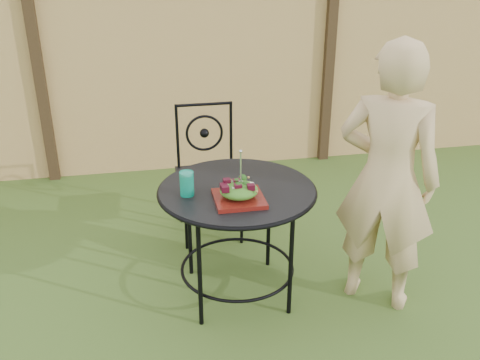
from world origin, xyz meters
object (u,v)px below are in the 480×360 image
(patio_table, at_px, (237,209))
(patio_chair, at_px, (208,168))
(salad_plate, at_px, (239,199))
(diner, at_px, (387,179))

(patio_table, height_order, patio_chair, patio_chair)
(patio_chair, bearing_deg, patio_table, -86.07)
(patio_chair, xyz_separation_m, salad_plate, (0.04, -0.99, 0.23))
(diner, bearing_deg, salad_plate, 33.83)
(patio_chair, distance_m, salad_plate, 1.02)
(patio_table, distance_m, salad_plate, 0.22)
(patio_chair, relative_size, salad_plate, 3.52)
(salad_plate, bearing_deg, patio_table, 82.82)
(patio_table, xyz_separation_m, diner, (0.82, -0.20, 0.21))
(diner, xyz_separation_m, salad_plate, (-0.84, 0.04, -0.06))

